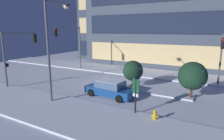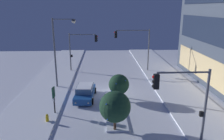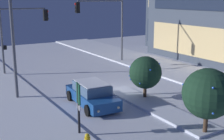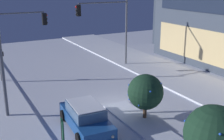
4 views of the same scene
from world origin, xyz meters
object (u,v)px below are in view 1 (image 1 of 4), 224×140
Objects in this scene: parking_info_sign at (136,92)px; decorated_tree_left_of_median at (192,76)px; street_lamp_arched at (54,38)px; car_near at (110,89)px; decorated_tree_median at (133,71)px; traffic_light_corner_far_left at (71,40)px; traffic_light_corner_far_right at (222,52)px; traffic_light_corner_near_left at (18,49)px; fire_hydrant at (155,116)px.

decorated_tree_left_of_median is (3.09, 5.36, 0.41)m from parking_info_sign.
car_near is at bearing -51.23° from street_lamp_arched.
parking_info_sign is at bearing -65.38° from decorated_tree_median.
parking_info_sign is (13.85, -9.36, -2.86)m from traffic_light_corner_far_left.
parking_info_sign reaches higher than car_near.
decorated_tree_median is at bearing -34.33° from street_lamp_arched.
traffic_light_corner_far_right is 16.17m from street_lamp_arched.
decorated_tree_left_of_median is at bearing -23.98° from traffic_light_corner_far_right.
traffic_light_corner_near_left is (-10.78, -1.30, 3.30)m from car_near.
street_lamp_arched is 8.04m from parking_info_sign.
fire_hydrant is (5.05, -2.86, -0.33)m from car_near.
car_near is at bearing -156.75° from decorated_tree_left_of_median.
traffic_light_corner_far_left is 17.58m from decorated_tree_left_of_median.
car_near is 6.63m from street_lamp_arched.
traffic_light_corner_near_left is at bearing 75.27° from street_lamp_arched.
traffic_light_corner_far_left reaches higher than parking_info_sign.
street_lamp_arched is (7.16, -1.73, 1.37)m from traffic_light_corner_near_left.
parking_info_sign is at bearing -87.13° from street_lamp_arched.
decorated_tree_left_of_median is at bearing -7.30° from decorated_tree_median.
decorated_tree_left_of_median is at bearing 27.06° from car_near.
car_near is 0.74× the size of traffic_light_corner_far_left.
traffic_light_corner_near_left is 17.96m from decorated_tree_left_of_median.
traffic_light_corner_far_right is at bearing 66.02° from decorated_tree_left_of_median.
street_lamp_arched is at bearing 34.30° from traffic_light_corner_far_left.
fire_hydrant is 6.14m from decorated_tree_left_of_median.
street_lamp_arched is at bearing -136.24° from car_near.
traffic_light_corner_far_right is at bearing -17.12° from parking_info_sign.
car_near is 11.80m from traffic_light_corner_far_right.
traffic_light_corner_far_right is at bearing 25.77° from decorated_tree_median.
traffic_light_corner_near_left is 2.03× the size of decorated_tree_median.
car_near is 1.66× the size of decorated_tree_median.
traffic_light_corner_near_left is 7.30× the size of fire_hydrant.
parking_info_sign is at bearing 167.86° from fire_hydrant.
car_near is 4.43m from parking_info_sign.
traffic_light_corner_far_left is at bearing -88.26° from traffic_light_corner_far_right.
traffic_light_corner_far_right is at bearing -50.73° from street_lamp_arched.
parking_info_sign is at bearing 55.95° from traffic_light_corner_far_left.
decorated_tree_median is at bearing -64.23° from traffic_light_corner_far_right.
car_near reaches higher than fire_hydrant.
street_lamp_arched reaches higher than decorated_tree_left_of_median.
parking_info_sign is 0.92× the size of decorated_tree_median.
parking_info_sign is (3.51, -2.52, 0.97)m from car_near.
traffic_light_corner_far_left is 2.25× the size of decorated_tree_median.
traffic_light_corner_far_right reaches higher than fire_hydrant.
decorated_tree_median is at bearing 34.78° from parking_info_sign.
parking_info_sign is 0.79× the size of decorated_tree_left_of_median.
fire_hydrant is at bearing -56.03° from decorated_tree_median.
traffic_light_corner_near_left is 8.17m from traffic_light_corner_far_left.
decorated_tree_median is at bearing -66.93° from traffic_light_corner_near_left.
parking_info_sign is (-1.54, 0.33, 1.30)m from fire_hydrant.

